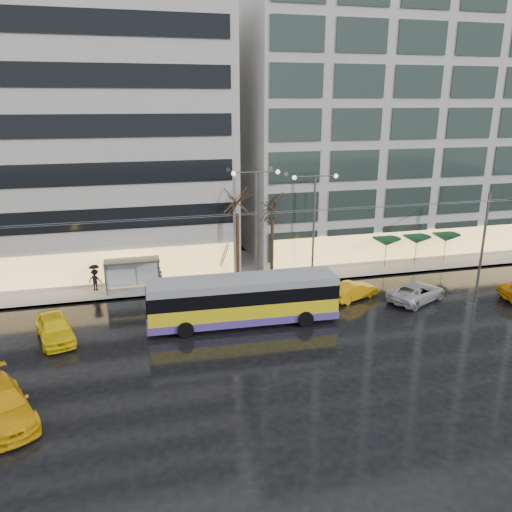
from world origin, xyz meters
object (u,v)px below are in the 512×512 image
object	(u,v)px
bus_shelter	(127,268)
taxi_a	(55,328)
street_lamp_near	(256,210)
trolleybus	(243,301)

from	to	relation	value
bus_shelter	taxi_a	distance (m)	8.81
street_lamp_near	taxi_a	bearing A→B (deg)	-153.05
bus_shelter	trolleybus	bearing A→B (deg)	-46.86
trolleybus	street_lamp_near	size ratio (longest dim) A/B	1.41
taxi_a	trolleybus	bearing A→B (deg)	-17.97
street_lamp_near	taxi_a	xyz separation A→B (m)	(-14.91, -7.58, -5.17)
street_lamp_near	trolleybus	bearing A→B (deg)	-109.84
bus_shelter	taxi_a	xyz separation A→B (m)	(-4.53, -7.47, -1.14)
bus_shelter	street_lamp_near	size ratio (longest dim) A/B	0.47
trolleybus	street_lamp_near	xyz separation A→B (m)	(2.92, 8.08, 4.40)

